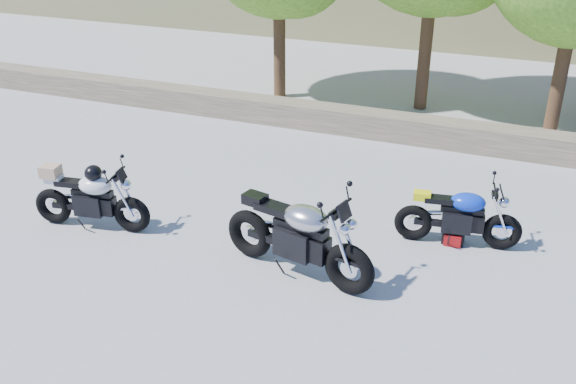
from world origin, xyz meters
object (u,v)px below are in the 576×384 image
(silver_bike, at_px, (298,237))
(blue_bike, at_px, (459,217))
(backpack, at_px, (454,230))
(white_bike, at_px, (90,197))

(silver_bike, relative_size, blue_bike, 1.27)
(silver_bike, xyz_separation_m, backpack, (1.78, 1.58, -0.35))
(blue_bike, bearing_deg, white_bike, -172.62)
(blue_bike, height_order, backpack, blue_bike)
(backpack, bearing_deg, blue_bike, -22.94)
(blue_bike, xyz_separation_m, backpack, (-0.05, 0.02, -0.23))
(blue_bike, bearing_deg, backpack, 149.79)
(blue_bike, bearing_deg, silver_bike, -148.71)
(white_bike, height_order, backpack, white_bike)
(silver_bike, height_order, blue_bike, silver_bike)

